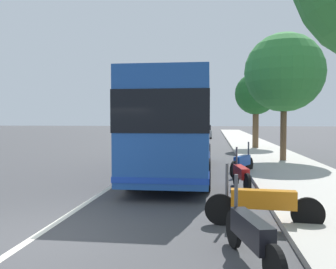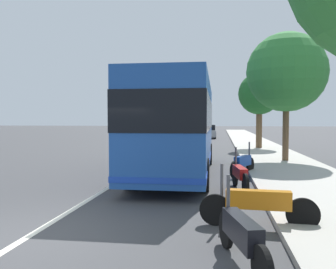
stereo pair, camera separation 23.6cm
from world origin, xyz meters
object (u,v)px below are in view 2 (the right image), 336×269
(motorcycle_mid_row, at_px, (243,163))
(motorcycle_nearest_curb, at_px, (240,175))
(motorcycle_far_end, at_px, (241,235))
(car_oncoming, at_px, (208,132))
(car_far_distant, at_px, (173,132))
(motorcycle_angled, at_px, (258,204))
(roadside_tree_far_block, at_px, (259,94))
(coach_bus, at_px, (178,123))
(car_side_street, at_px, (185,128))
(roadside_tree_mid_block, at_px, (286,72))

(motorcycle_mid_row, bearing_deg, motorcycle_nearest_curb, -158.20)
(motorcycle_far_end, xyz_separation_m, car_oncoming, (35.69, 1.79, 0.27))
(motorcycle_mid_row, relative_size, car_far_distant, 0.43)
(motorcycle_mid_row, distance_m, car_oncoming, 27.22)
(motorcycle_angled, height_order, roadside_tree_far_block, roadside_tree_far_block)
(coach_bus, relative_size, car_side_street, 2.51)
(car_far_distant, distance_m, roadside_tree_far_block, 14.65)
(coach_bus, height_order, car_oncoming, coach_bus)
(motorcycle_far_end, height_order, motorcycle_angled, motorcycle_angled)
(motorcycle_mid_row, distance_m, car_far_distant, 24.74)
(motorcycle_nearest_curb, bearing_deg, motorcycle_mid_row, -13.32)
(roadside_tree_mid_block, bearing_deg, motorcycle_mid_row, 151.22)
(coach_bus, distance_m, car_side_street, 45.04)
(motorcycle_angled, bearing_deg, coach_bus, -66.42)
(motorcycle_angled, relative_size, car_far_distant, 0.52)
(coach_bus, distance_m, roadside_tree_mid_block, 6.87)
(coach_bus, bearing_deg, car_oncoming, -1.03)
(motorcycle_angled, height_order, roadside_tree_mid_block, roadside_tree_mid_block)
(car_far_distant, bearing_deg, roadside_tree_mid_block, 22.27)
(coach_bus, relative_size, motorcycle_far_end, 4.67)
(car_oncoming, height_order, roadside_tree_mid_block, roadside_tree_mid_block)
(roadside_tree_mid_block, xyz_separation_m, roadside_tree_far_block, (7.81, 0.45, -0.51))
(coach_bus, distance_m, motorcycle_angled, 7.23)
(motorcycle_far_end, distance_m, car_oncoming, 35.74)
(coach_bus, xyz_separation_m, motorcycle_angled, (-6.64, -2.40, -1.52))
(motorcycle_far_end, height_order, car_far_distant, car_far_distant)
(car_side_street, bearing_deg, motorcycle_far_end, 10.22)
(motorcycle_far_end, height_order, roadside_tree_far_block, roadside_tree_far_block)
(roadside_tree_mid_block, bearing_deg, motorcycle_angled, 167.32)
(car_far_distant, bearing_deg, motorcycle_far_end, 9.01)
(motorcycle_angled, height_order, motorcycle_nearest_curb, motorcycle_nearest_curb)
(motorcycle_angled, bearing_deg, roadside_tree_far_block, -92.35)
(car_far_distant, bearing_deg, coach_bus, 7.73)
(motorcycle_angled, xyz_separation_m, motorcycle_nearest_curb, (3.62, 0.15, -0.01))
(motorcycle_nearest_curb, bearing_deg, coach_bus, 28.45)
(motorcycle_nearest_curb, relative_size, car_side_street, 0.56)
(motorcycle_angled, distance_m, motorcycle_nearest_curb, 3.62)
(motorcycle_far_end, distance_m, car_far_distant, 33.02)
(coach_bus, xyz_separation_m, roadside_tree_mid_block, (4.21, -4.84, 2.46))
(motorcycle_far_end, bearing_deg, roadside_tree_mid_block, -27.75)
(car_far_distant, bearing_deg, car_side_street, -178.15)
(coach_bus, distance_m, car_oncoming, 27.13)
(car_oncoming, height_order, car_side_street, car_oncoming)
(motorcycle_far_end, bearing_deg, roadside_tree_far_block, -21.80)
(motorcycle_angled, relative_size, car_side_street, 0.58)
(car_oncoming, xyz_separation_m, roadside_tree_mid_block, (-22.90, -4.66, 3.72))
(motorcycle_far_end, bearing_deg, motorcycle_nearest_curb, -17.95)
(motorcycle_mid_row, relative_size, car_oncoming, 0.45)
(roadside_tree_mid_block, bearing_deg, motorcycle_nearest_curb, 160.26)
(roadside_tree_far_block, bearing_deg, motorcycle_angled, 173.91)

